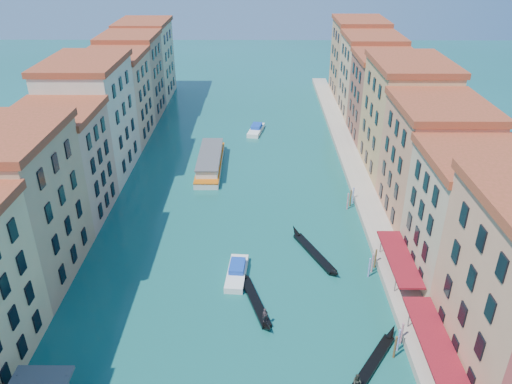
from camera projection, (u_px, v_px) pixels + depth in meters
left_bank_palazzos at (81, 135)px, 83.98m from camera, size 12.80×128.40×21.00m
right_bank_palazzos at (413, 135)px, 83.86m from camera, size 12.80×128.40×21.00m
quay at (360, 184)px, 88.20m from camera, size 4.00×140.00×1.00m
restaurant_awnings at (439, 351)px, 49.83m from camera, size 3.20×44.55×3.12m
mooring_poles_right at (392, 323)px, 55.77m from camera, size 1.44×54.24×3.20m
vaporetto_far at (210, 161)px, 95.23m from camera, size 4.54×19.30×2.87m
gondola_fore at (255, 300)px, 60.67m from camera, size 4.70×12.36×2.53m
gondola_right at (372, 364)px, 51.57m from camera, size 7.82×10.76×2.48m
gondola_far at (313, 251)px, 69.89m from camera, size 6.40×12.55×1.89m
motorboat_mid at (237, 272)px, 65.35m from camera, size 2.94×7.68×1.56m
motorboat_far at (256, 129)px, 112.34m from camera, size 4.01×8.28×1.65m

